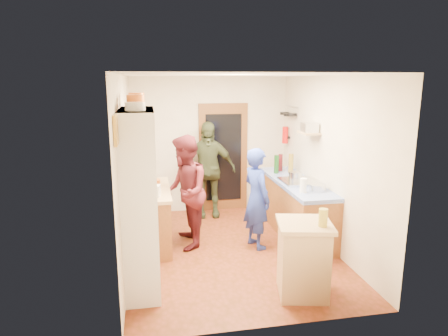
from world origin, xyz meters
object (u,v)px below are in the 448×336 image
object	(u,v)px
island_base	(303,261)
hutch_body	(140,200)
person_hob	(259,198)
person_left	(187,191)
person_back	(208,170)
right_counter_base	(295,208)

from	to	relation	value
island_base	hutch_body	bearing A→B (deg)	161.58
person_hob	person_left	xyz separation A→B (m)	(-1.07, 0.26, 0.09)
person_hob	island_base	bearing A→B (deg)	167.86
person_left	person_back	xyz separation A→B (m)	(0.52, 1.32, 0.03)
right_counter_base	island_base	size ratio (longest dim) A/B	2.56
person_back	person_hob	bearing A→B (deg)	-65.95
hutch_body	person_back	bearing A→B (deg)	63.74
person_left	person_back	distance (m)	1.42
island_base	person_hob	size ratio (longest dim) A/B	0.55
right_counter_base	person_hob	xyz separation A→B (m)	(-0.76, -0.46, 0.35)
hutch_body	person_left	world-z (taller)	hutch_body
hutch_body	person_hob	bearing A→B (deg)	25.71
island_base	person_back	distance (m)	3.16
right_counter_base	person_left	size ratio (longest dim) A/B	1.27
hutch_body	right_counter_base	size ratio (longest dim) A/B	1.00
island_base	person_back	size ratio (longest dim) A/B	0.48
right_counter_base	person_back	xyz separation A→B (m)	(-1.31, 1.12, 0.48)
person_hob	person_left	size ratio (longest dim) A/B	0.89
person_hob	person_back	xyz separation A→B (m)	(-0.55, 1.58, 0.12)
right_counter_base	person_left	xyz separation A→B (m)	(-1.83, -0.20, 0.45)
hutch_body	person_left	distance (m)	1.31
hutch_body	person_back	size ratio (longest dim) A/B	1.22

